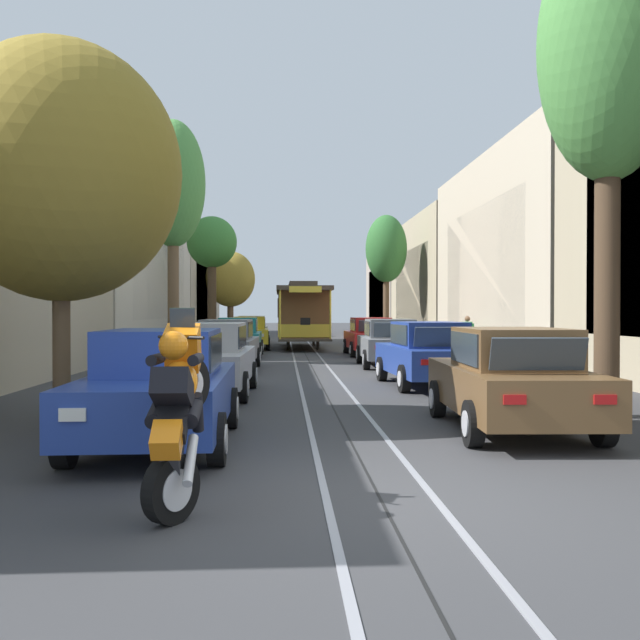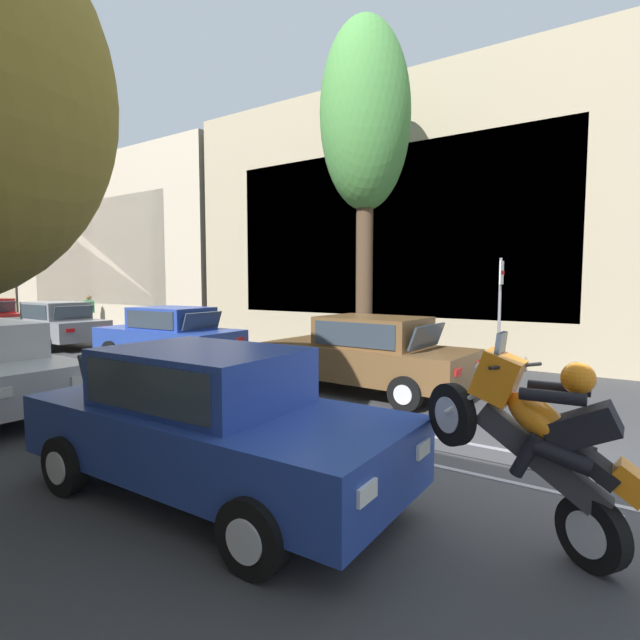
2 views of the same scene
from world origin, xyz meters
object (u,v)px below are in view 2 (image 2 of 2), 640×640
at_px(parked_car_blue_near_left, 210,421).
at_px(parked_car_blue_second_right, 169,335).
at_px(parked_car_brown_near_right, 368,354).
at_px(fire_hydrant, 180,339).
at_px(street_sign_post, 500,309).
at_px(motorcycle_with_rider, 543,441).
at_px(parked_car_grey_mid_right, 55,324).
at_px(street_tree_kerb_right_near, 365,120).
at_px(pedestrian_on_left_pavement, 89,311).

bearing_deg(parked_car_blue_near_left, parked_car_blue_second_right, 54.02).
bearing_deg(parked_car_brown_near_right, fire_hydrant, 78.42).
distance_m(parked_car_blue_second_right, street_sign_post, 8.73).
distance_m(parked_car_brown_near_right, parked_car_blue_second_right, 6.33).
xyz_separation_m(parked_car_blue_near_left, motorcycle_with_rider, (0.72, -3.20, 0.18)).
distance_m(parked_car_blue_near_left, parked_car_brown_near_right, 5.25).
xyz_separation_m(parked_car_blue_second_right, motorcycle_with_rider, (-4.50, -10.39, 0.18)).
xyz_separation_m(parked_car_grey_mid_right, street_sign_post, (1.56, -14.64, 0.92)).
xyz_separation_m(parked_car_blue_second_right, parked_car_grey_mid_right, (-0.01, 6.10, 0.00)).
bearing_deg(motorcycle_with_rider, fire_hydrant, 62.87).
bearing_deg(motorcycle_with_rider, parked_car_blue_near_left, 102.65).
bearing_deg(fire_hydrant, parked_car_brown_near_right, -101.58).
distance_m(fire_hydrant, street_sign_post, 10.04).
bearing_deg(parked_car_grey_mid_right, street_sign_post, -83.93).
bearing_deg(parked_car_brown_near_right, parked_car_grey_mid_right, 89.83).
bearing_deg(street_tree_kerb_right_near, street_sign_post, -98.50).
height_order(parked_car_blue_near_left, fire_hydrant, parked_car_blue_near_left).
height_order(parked_car_brown_near_right, street_sign_post, street_sign_post).
xyz_separation_m(parked_car_grey_mid_right, fire_hydrant, (1.55, -4.69, -0.38)).
distance_m(pedestrian_on_left_pavement, fire_hydrant, 9.31).
height_order(motorcycle_with_rider, street_sign_post, street_sign_post).
relative_size(street_tree_kerb_right_near, motorcycle_with_rider, 4.70).
height_order(street_tree_kerb_right_near, fire_hydrant, street_tree_kerb_right_near).
relative_size(parked_car_grey_mid_right, street_tree_kerb_right_near, 0.50).
bearing_deg(street_tree_kerb_right_near, parked_car_brown_near_right, -149.04).
height_order(parked_car_brown_near_right, street_tree_kerb_right_near, street_tree_kerb_right_near).
height_order(parked_car_blue_near_left, motorcycle_with_rider, motorcycle_with_rider).
distance_m(parked_car_brown_near_right, parked_car_grey_mid_right, 12.43).
height_order(parked_car_blue_near_left, street_tree_kerb_right_near, street_tree_kerb_right_near).
bearing_deg(parked_car_blue_near_left, pedestrian_on_left_pavement, 62.92).
bearing_deg(motorcycle_with_rider, pedestrian_on_left_pavement, 68.28).
xyz_separation_m(parked_car_grey_mid_right, street_tree_kerb_right_near, (2.08, -11.17, 5.49)).
bearing_deg(parked_car_blue_near_left, street_sign_post, -11.27).
bearing_deg(parked_car_brown_near_right, street_sign_post, -54.20).
relative_size(parked_car_blue_second_right, street_sign_post, 1.59).
distance_m(motorcycle_with_rider, fire_hydrant, 13.27).
xyz_separation_m(parked_car_blue_near_left, street_sign_post, (6.77, -1.35, 0.92)).
xyz_separation_m(parked_car_blue_near_left, parked_car_brown_near_right, (5.18, 0.86, 0.00)).
xyz_separation_m(parked_car_blue_second_right, pedestrian_on_left_pavement, (3.79, 10.43, 0.14)).
bearing_deg(parked_car_blue_near_left, fire_hydrant, 51.83).
bearing_deg(parked_car_blue_second_right, fire_hydrant, 42.46).
bearing_deg(street_sign_post, motorcycle_with_rider, -163.04).
bearing_deg(parked_car_brown_near_right, street_tree_kerb_right_near, 30.96).
xyz_separation_m(parked_car_brown_near_right, fire_hydrant, (1.59, 7.74, -0.38)).
xyz_separation_m(parked_car_blue_near_left, street_tree_kerb_right_near, (7.29, 2.13, 5.49)).
xyz_separation_m(street_tree_kerb_right_near, pedestrian_on_left_pavement, (1.72, 15.50, -5.35)).
distance_m(parked_car_blue_near_left, street_tree_kerb_right_near, 9.37).
distance_m(street_tree_kerb_right_near, motorcycle_with_rider, 9.99).
distance_m(street_tree_kerb_right_near, street_sign_post, 5.76).
height_order(parked_car_grey_mid_right, street_sign_post, street_sign_post).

